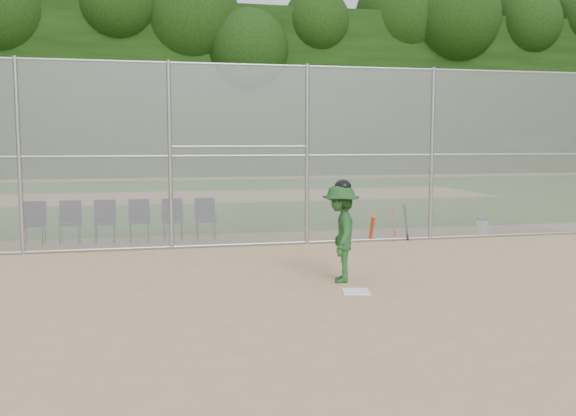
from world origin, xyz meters
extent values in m
plane|color=tan|center=(0.00, 0.00, 0.00)|extent=(100.00, 100.00, 0.00)
plane|color=#285E1C|center=(0.00, 18.00, 0.01)|extent=(100.00, 100.00, 0.00)
plane|color=tan|center=(0.00, 18.00, 0.01)|extent=(24.00, 24.00, 0.00)
cube|color=gray|center=(0.00, 5.00, 2.00)|extent=(16.00, 0.02, 4.00)
cylinder|color=#9EA3A8|center=(0.00, 5.00, 3.95)|extent=(16.00, 0.05, 0.05)
cube|color=black|center=(0.00, 35.00, 5.50)|extent=(80.00, 5.00, 11.00)
cube|color=white|center=(0.59, 0.38, 0.01)|extent=(0.48, 0.48, 0.02)
imported|color=#1D4A1F|center=(0.58, 1.15, 0.81)|extent=(0.85, 1.16, 1.61)
ellipsoid|color=black|center=(0.58, 1.15, 1.58)|extent=(0.27, 0.30, 0.23)
cylinder|color=#C43C12|center=(0.98, 0.75, 0.95)|extent=(0.28, 0.75, 0.50)
cylinder|color=white|center=(5.68, 5.57, 0.18)|extent=(0.30, 0.30, 0.36)
cylinder|color=#2868B1|center=(5.68, 5.57, 0.38)|extent=(0.32, 0.32, 0.05)
cylinder|color=#D84C14|center=(3.13, 5.11, 0.42)|extent=(0.06, 0.28, 0.84)
cylinder|color=black|center=(3.43, 5.11, 0.42)|extent=(0.06, 0.31, 0.83)
camera|label=1|loc=(-2.57, -8.84, 2.32)|focal=40.00mm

